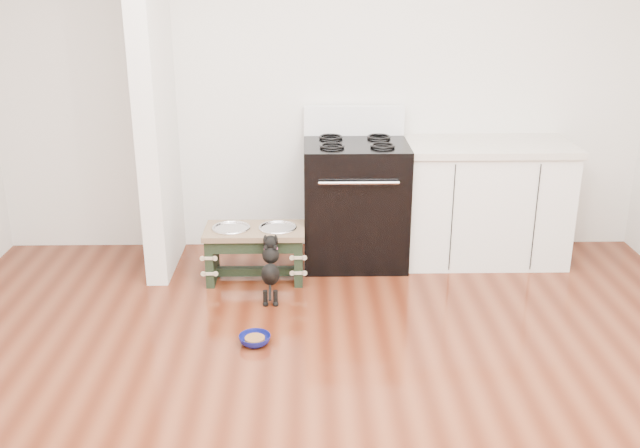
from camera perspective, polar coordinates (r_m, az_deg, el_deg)
The scene contains 8 objects.
ground at distance 3.61m, azimuth 0.86°, elevation -16.16°, with size 5.00×5.00×0.00m, color #45190C.
room_shell at distance 2.97m, azimuth 1.02°, elevation 10.08°, with size 5.00×5.00×5.00m.
partition_wall at distance 5.19m, azimuth -13.15°, elevation 10.75°, with size 0.15×0.80×2.70m, color silver.
oven_range at distance 5.35m, azimuth 2.82°, elevation 1.89°, with size 0.76×0.69×1.14m.
cabinet_run at distance 5.53m, azimuth 12.99°, elevation 1.71°, with size 1.24×0.64×0.91m.
dog_feeder at distance 5.09m, azimuth -5.23°, elevation -1.55°, with size 0.71×0.38×0.40m.
puppy at distance 4.79m, azimuth -3.98°, elevation -3.41°, with size 0.12×0.36×0.43m.
floor_bowl at distance 4.32m, azimuth -5.24°, elevation -9.21°, with size 0.23×0.23×0.06m.
Camera 1 is at (-0.11, -2.92, 2.12)m, focal length 40.00 mm.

